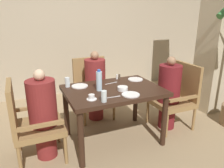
# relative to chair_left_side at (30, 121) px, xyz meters

# --- Properties ---
(ground_plane) EXTENTS (16.00, 16.00, 0.00)m
(ground_plane) POSITION_rel_chair_left_side_xyz_m (1.03, 0.00, -0.49)
(ground_plane) COLOR #9E8460
(wall_back) EXTENTS (8.00, 0.06, 2.80)m
(wall_back) POSITION_rel_chair_left_side_xyz_m (1.03, 2.09, 0.91)
(wall_back) COLOR tan
(wall_back) RESTS_ON ground_plane
(pillar_stone) EXTENTS (0.46, 0.46, 2.70)m
(pillar_stone) POSITION_rel_chair_left_side_xyz_m (3.04, 0.28, 0.86)
(pillar_stone) COLOR #BCAD8E
(pillar_stone) RESTS_ON ground_plane
(dining_table) EXTENTS (1.21, 0.86, 0.74)m
(dining_table) POSITION_rel_chair_left_side_xyz_m (1.03, 0.00, 0.14)
(dining_table) COLOR #331E14
(dining_table) RESTS_ON ground_plane
(chair_left_side) EXTENTS (0.55, 0.55, 0.95)m
(chair_left_side) POSITION_rel_chair_left_side_xyz_m (0.00, 0.00, 0.00)
(chair_left_side) COLOR olive
(chair_left_side) RESTS_ON ground_plane
(diner_in_left_chair) EXTENTS (0.32, 0.32, 1.08)m
(diner_in_left_chair) POSITION_rel_chair_left_side_xyz_m (0.15, 0.00, 0.06)
(diner_in_left_chair) COLOR maroon
(diner_in_left_chair) RESTS_ON ground_plane
(chair_far_side) EXTENTS (0.55, 0.55, 0.95)m
(chair_far_side) POSITION_rel_chair_left_side_xyz_m (1.03, 0.85, 0.00)
(chair_far_side) COLOR olive
(chair_far_side) RESTS_ON ground_plane
(diner_in_far_chair) EXTENTS (0.32, 0.32, 1.10)m
(diner_in_far_chair) POSITION_rel_chair_left_side_xyz_m (1.03, 0.70, 0.07)
(diner_in_far_chair) COLOR maroon
(diner_in_far_chair) RESTS_ON ground_plane
(chair_right_side) EXTENTS (0.55, 0.55, 0.95)m
(chair_right_side) POSITION_rel_chair_left_side_xyz_m (2.06, 0.00, 0.00)
(chair_right_side) COLOR olive
(chair_right_side) RESTS_ON ground_plane
(diner_in_right_chair) EXTENTS (0.32, 0.32, 1.08)m
(diner_in_right_chair) POSITION_rel_chair_left_side_xyz_m (1.90, 0.00, 0.06)
(diner_in_right_chair) COLOR maroon
(diner_in_right_chair) RESTS_ON ground_plane
(plate_main_left) EXTENTS (0.21, 0.21, 0.01)m
(plate_main_left) POSITION_rel_chair_left_side_xyz_m (1.47, 0.23, 0.25)
(plate_main_left) COLOR white
(plate_main_left) RESTS_ON dining_table
(plate_main_right) EXTENTS (0.21, 0.21, 0.01)m
(plate_main_right) POSITION_rel_chair_left_side_xyz_m (0.66, 0.25, 0.25)
(plate_main_right) COLOR white
(plate_main_right) RESTS_ON dining_table
(plate_dessert_center) EXTENTS (0.21, 0.21, 0.01)m
(plate_dessert_center) POSITION_rel_chair_left_side_xyz_m (1.13, -0.28, 0.25)
(plate_dessert_center) COLOR white
(plate_dessert_center) RESTS_ON dining_table
(teacup_with_saucer) EXTENTS (0.11, 0.11, 0.06)m
(teacup_with_saucer) POSITION_rel_chair_left_side_xyz_m (0.66, -0.23, 0.27)
(teacup_with_saucer) COLOR white
(teacup_with_saucer) RESTS_ON dining_table
(bowl_small) EXTENTS (0.13, 0.13, 0.05)m
(bowl_small) POSITION_rel_chair_left_side_xyz_m (1.11, -0.10, 0.27)
(bowl_small) COLOR white
(bowl_small) RESTS_ON dining_table
(water_bottle) EXTENTS (0.07, 0.07, 0.27)m
(water_bottle) POSITION_rel_chair_left_side_xyz_m (0.84, 0.01, 0.37)
(water_bottle) COLOR silver
(water_bottle) RESTS_ON dining_table
(glass_tall_near) EXTENTS (0.06, 0.06, 0.13)m
(glass_tall_near) POSITION_rel_chair_left_side_xyz_m (0.76, -0.35, 0.31)
(glass_tall_near) COLOR silver
(glass_tall_near) RESTS_ON dining_table
(glass_tall_mid) EXTENTS (0.06, 0.06, 0.13)m
(glass_tall_mid) POSITION_rel_chair_left_side_xyz_m (0.51, 0.30, 0.31)
(glass_tall_mid) COLOR silver
(glass_tall_mid) RESTS_ON dining_table
(salt_shaker) EXTENTS (0.03, 0.03, 0.07)m
(salt_shaker) POSITION_rel_chair_left_side_xyz_m (1.25, 0.37, 0.28)
(salt_shaker) COLOR white
(salt_shaker) RESTS_ON dining_table
(pepper_shaker) EXTENTS (0.03, 0.03, 0.07)m
(pepper_shaker) POSITION_rel_chair_left_side_xyz_m (1.29, 0.37, 0.27)
(pepper_shaker) COLOR #4C3D2D
(pepper_shaker) RESTS_ON dining_table
(fork_beside_plate) EXTENTS (0.19, 0.05, 0.00)m
(fork_beside_plate) POSITION_rel_chair_left_side_xyz_m (1.11, 0.22, 0.24)
(fork_beside_plate) COLOR silver
(fork_beside_plate) RESTS_ON dining_table
(knife_beside_plate) EXTENTS (0.20, 0.02, 0.00)m
(knife_beside_plate) POSITION_rel_chair_left_side_xyz_m (0.91, -0.26, 0.24)
(knife_beside_plate) COLOR silver
(knife_beside_plate) RESTS_ON dining_table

